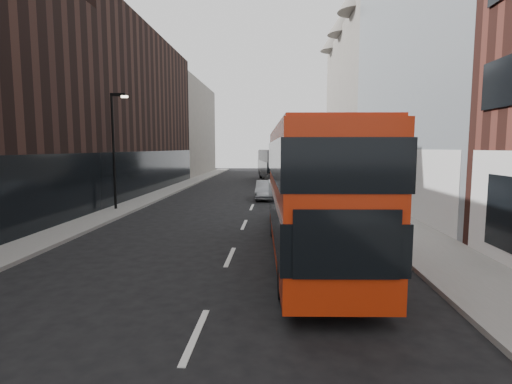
# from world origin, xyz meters

# --- Properties ---
(sidewalk_right) EXTENTS (3.00, 80.00, 0.15)m
(sidewalk_right) POSITION_xyz_m (7.50, 25.00, 0.07)
(sidewalk_right) COLOR slate
(sidewalk_right) RESTS_ON ground
(sidewalk_left) EXTENTS (2.00, 80.00, 0.15)m
(sidewalk_left) POSITION_xyz_m (-8.00, 25.00, 0.07)
(sidewalk_left) COLOR slate
(sidewalk_left) RESTS_ON ground
(building_modern_block) EXTENTS (5.03, 22.00, 20.00)m
(building_modern_block) POSITION_xyz_m (11.47, 21.00, 9.90)
(building_modern_block) COLOR #A4AAAF
(building_modern_block) RESTS_ON ground
(building_victorian) EXTENTS (6.50, 24.00, 21.00)m
(building_victorian) POSITION_xyz_m (11.38, 44.00, 9.66)
(building_victorian) COLOR slate
(building_victorian) RESTS_ON ground
(building_left_mid) EXTENTS (5.00, 24.00, 14.00)m
(building_left_mid) POSITION_xyz_m (-11.50, 30.00, 7.00)
(building_left_mid) COLOR black
(building_left_mid) RESTS_ON ground
(building_left_far) EXTENTS (5.00, 20.00, 13.00)m
(building_left_far) POSITION_xyz_m (-11.50, 52.00, 6.50)
(building_left_far) COLOR slate
(building_left_far) RESTS_ON ground
(street_lamp) EXTENTS (1.06, 0.22, 7.00)m
(street_lamp) POSITION_xyz_m (-8.22, 18.00, 4.18)
(street_lamp) COLOR black
(street_lamp) RESTS_ON sidewalk_left
(red_bus) EXTENTS (3.18, 11.51, 4.60)m
(red_bus) POSITION_xyz_m (2.84, 7.78, 2.56)
(red_bus) COLOR #B2260A
(red_bus) RESTS_ON ground
(grey_bus) EXTENTS (4.18, 11.46, 3.63)m
(grey_bus) POSITION_xyz_m (1.09, 41.85, 1.95)
(grey_bus) COLOR black
(grey_bus) RESTS_ON ground
(car_a) EXTENTS (1.96, 4.58, 1.54)m
(car_a) POSITION_xyz_m (2.23, 14.99, 0.77)
(car_a) COLOR black
(car_a) RESTS_ON ground
(car_b) EXTENTS (1.50, 4.22, 1.39)m
(car_b) POSITION_xyz_m (0.80, 24.27, 0.69)
(car_b) COLOR gray
(car_b) RESTS_ON ground
(car_c) EXTENTS (2.28, 4.85, 1.37)m
(car_c) POSITION_xyz_m (1.30, 32.24, 0.68)
(car_c) COLOR black
(car_c) RESTS_ON ground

